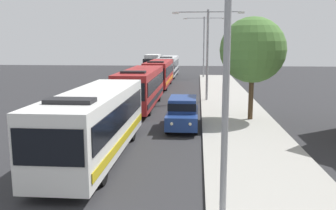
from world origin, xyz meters
TOP-DOWN VIEW (x-y plane):
  - bus_lead at (-1.30, 13.07)m, footprint 2.58×10.66m
  - bus_second_in_line at (-1.30, 26.25)m, footprint 2.58×11.34m
  - bus_middle at (-1.30, 40.00)m, footprint 2.58×11.07m
  - bus_fourth_in_line at (-1.30, 53.33)m, footprint 2.58×12.28m
  - white_suv at (2.40, 19.13)m, footprint 1.86×4.79m
  - box_truck_oncoming at (-4.60, 59.97)m, footprint 2.35×6.88m
  - streetlamp_near at (4.10, 7.66)m, footprint 5.46×0.28m
  - streetlamp_mid at (4.10, 29.57)m, footprint 6.17×0.28m
  - streetlamp_far at (4.10, 51.49)m, footprint 6.07×0.28m
  - roadside_tree at (6.83, 21.50)m, footprint 4.28×4.28m

SIDE VIEW (x-z plane):
  - white_suv at x=2.40m, z-range 0.08..1.98m
  - bus_lead at x=-1.30m, z-range 0.08..3.29m
  - bus_middle at x=-1.30m, z-range 0.09..3.30m
  - bus_second_in_line at x=-1.30m, z-range 0.09..3.30m
  - bus_fourth_in_line at x=-1.30m, z-range 0.09..3.30m
  - box_truck_oncoming at x=-4.60m, z-range 0.12..3.27m
  - roadside_tree at x=6.83m, z-range 1.36..8.09m
  - streetlamp_mid at x=4.10m, z-range 1.08..8.95m
  - streetlamp_near at x=4.10m, z-range 1.06..9.61m
  - streetlamp_far at x=4.10m, z-range 1.11..9.87m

